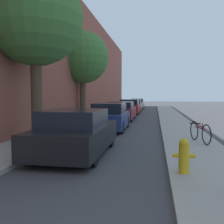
{
  "coord_description": "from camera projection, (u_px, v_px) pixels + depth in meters",
  "views": [
    {
      "loc": [
        1.58,
        0.08,
        1.84
      ],
      "look_at": [
        -0.18,
        10.5,
        1.14
      ],
      "focal_mm": 40.93,
      "sensor_mm": 36.0,
      "label": 1
    }
  ],
  "objects": [
    {
      "name": "ground_plane",
      "position": [
        129.0,
        124.0,
        16.04
      ],
      "size": [
        120.0,
        120.0,
        0.0
      ],
      "primitive_type": "plane",
      "color": "#3D3D3F"
    },
    {
      "name": "sidewalk_left",
      "position": [
        85.0,
        123.0,
        16.52
      ],
      "size": [
        2.0,
        52.0,
        0.12
      ],
      "color": "#9E998E",
      "rests_on": "ground"
    },
    {
      "name": "sidewalk_right",
      "position": [
        177.0,
        124.0,
        15.56
      ],
      "size": [
        2.0,
        52.0,
        0.12
      ],
      "color": "#9E998E",
      "rests_on": "ground"
    },
    {
      "name": "building_facade_left",
      "position": [
        64.0,
        54.0,
        16.45
      ],
      "size": [
        0.7,
        52.0,
        8.93
      ],
      "color": "brown",
      "rests_on": "ground"
    },
    {
      "name": "parked_car_black",
      "position": [
        76.0,
        133.0,
        7.93
      ],
      "size": [
        1.92,
        4.14,
        1.39
      ],
      "color": "black",
      "rests_on": "ground"
    },
    {
      "name": "parked_car_navy",
      "position": [
        110.0,
        117.0,
        13.51
      ],
      "size": [
        1.75,
        3.91,
        1.42
      ],
      "color": "black",
      "rests_on": "ground"
    },
    {
      "name": "parked_car_maroon",
      "position": [
        121.0,
        111.0,
        18.87
      ],
      "size": [
        1.89,
        4.36,
        1.35
      ],
      "color": "black",
      "rests_on": "ground"
    },
    {
      "name": "parked_car_red",
      "position": [
        130.0,
        107.0,
        24.87
      ],
      "size": [
        1.89,
        4.29,
        1.43
      ],
      "color": "black",
      "rests_on": "ground"
    },
    {
      "name": "parked_car_champagne",
      "position": [
        134.0,
        105.0,
        29.6
      ],
      "size": [
        1.8,
        3.98,
        1.36
      ],
      "color": "black",
      "rests_on": "ground"
    },
    {
      "name": "parked_car_silver",
      "position": [
        138.0,
        104.0,
        35.03
      ],
      "size": [
        1.73,
        3.96,
        1.36
      ],
      "color": "black",
      "rests_on": "ground"
    },
    {
      "name": "street_tree_near",
      "position": [
        35.0,
        18.0,
        9.61
      ],
      "size": [
        3.64,
        3.64,
        6.48
      ],
      "color": "#4C3A2B",
      "rests_on": "sidewalk_left"
    },
    {
      "name": "street_tree_far",
      "position": [
        82.0,
        58.0,
        17.88
      ],
      "size": [
        3.69,
        3.69,
        6.22
      ],
      "color": "#4C3A2B",
      "rests_on": "sidewalk_left"
    },
    {
      "name": "fire_hydrant",
      "position": [
        184.0,
        155.0,
        5.63
      ],
      "size": [
        0.49,
        0.23,
        0.77
      ],
      "color": "gold",
      "rests_on": "sidewalk_right"
    },
    {
      "name": "bicycle",
      "position": [
        200.0,
        132.0,
        9.32
      ],
      "size": [
        0.57,
        1.72,
        0.72
      ],
      "rotation": [
        0.0,
        0.0,
        0.25
      ],
      "color": "black",
      "rests_on": "sidewalk_right"
    }
  ]
}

